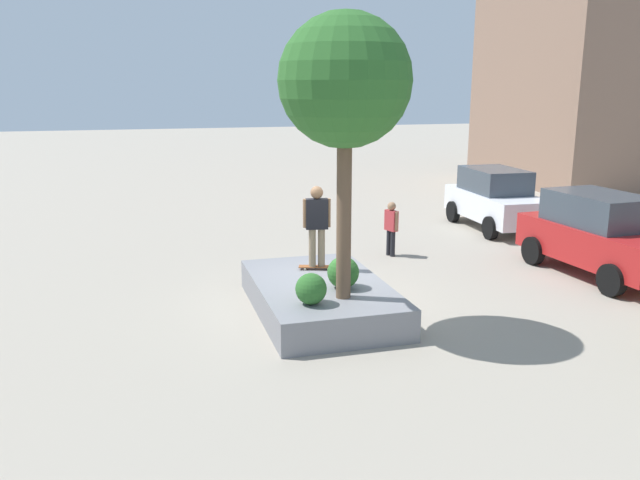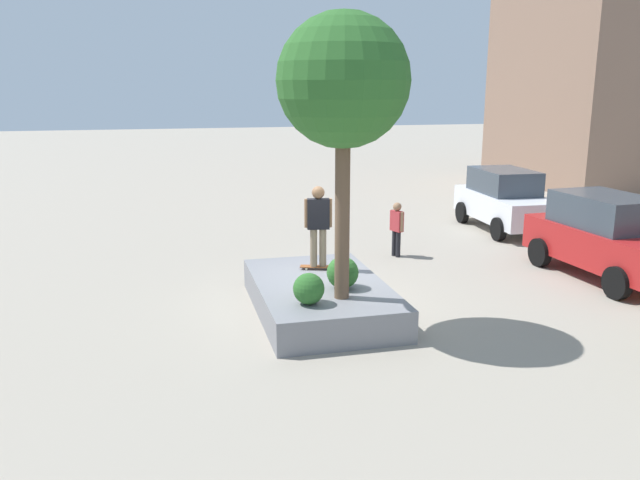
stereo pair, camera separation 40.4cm
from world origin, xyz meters
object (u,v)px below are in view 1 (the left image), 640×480
object	(u,v)px
skateboarder	(317,221)
police_car	(496,199)
plaza_tree	(345,83)
skateboard	(317,267)
planter_ledge	(320,297)
sedan_parked	(600,234)
bystander_watching	(391,225)

from	to	relation	value
skateboarder	police_car	size ratio (longest dim) A/B	0.42
skateboarder	police_car	bearing A→B (deg)	124.89
plaza_tree	skateboard	distance (m)	4.42
skateboard	skateboarder	size ratio (longest dim) A/B	0.46
skateboarder	police_car	world-z (taller)	skateboarder
plaza_tree	skateboard	size ratio (longest dim) A/B	6.36
police_car	skateboarder	bearing A→B (deg)	-55.11
planter_ledge	skateboarder	world-z (taller)	skateboarder
skateboard	sedan_parked	distance (m)	7.18
plaza_tree	planter_ledge	bearing A→B (deg)	-170.83
skateboard	skateboarder	xyz separation A→B (m)	(-0.00, -0.00, 1.05)
police_car	sedan_parked	size ratio (longest dim) A/B	0.96
sedan_parked	skateboard	bearing A→B (deg)	-91.88
planter_ledge	skateboarder	size ratio (longest dim) A/B	2.41
planter_ledge	sedan_parked	xyz separation A→B (m)	(-0.72, 7.36, 0.71)
police_car	sedan_parked	distance (m)	5.48
skateboard	police_car	world-z (taller)	police_car
plaza_tree	police_car	distance (m)	11.07
planter_ledge	skateboard	world-z (taller)	skateboard
plaza_tree	sedan_parked	xyz separation A→B (m)	(-1.76, 7.20, -3.61)
plaza_tree	skateboard	xyz separation A→B (m)	(-2.00, 0.03, -3.94)
bystander_watching	skateboarder	bearing A→B (deg)	-45.36
skateboarder	sedan_parked	xyz separation A→B (m)	(0.24, 7.17, -0.71)
planter_ledge	plaza_tree	size ratio (longest dim) A/B	0.82
skateboarder	sedan_parked	distance (m)	7.21
skateboard	plaza_tree	bearing A→B (deg)	-0.80
planter_ledge	skateboarder	distance (m)	1.72
police_car	bystander_watching	distance (m)	5.17
planter_ledge	skateboard	size ratio (longest dim) A/B	5.21
bystander_watching	plaza_tree	bearing A→B (deg)	-31.09
planter_ledge	sedan_parked	distance (m)	7.43
skateboarder	bystander_watching	bearing A→B (deg)	134.64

